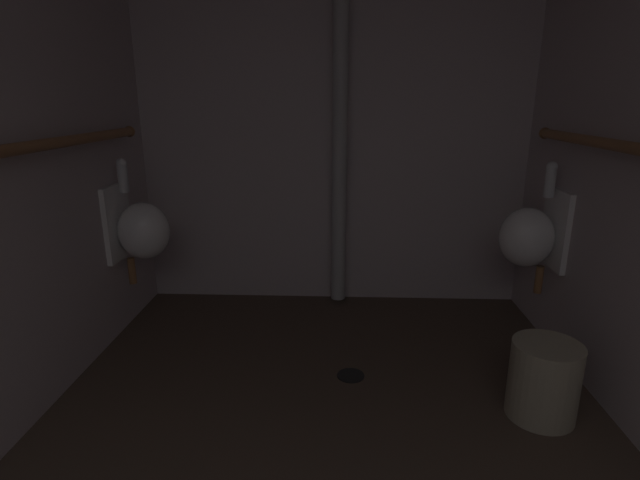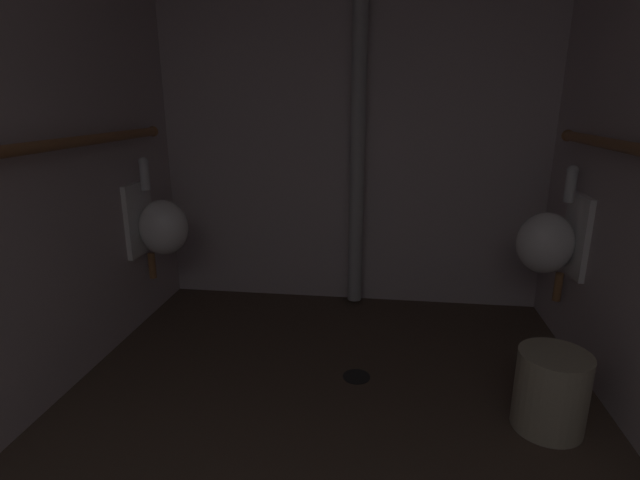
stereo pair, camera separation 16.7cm
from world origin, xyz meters
name	(u,v)px [view 1 (the left image)]	position (x,y,z in m)	size (l,w,h in m)	color
wall_back	(333,117)	(0.00, 3.51, 1.25)	(2.66, 0.06, 2.49)	#C1B2B4
urinal_left_mid	(140,229)	(-1.12, 2.96, 0.63)	(0.32, 0.30, 0.76)	white
urinal_right_mid	(531,236)	(1.12, 2.92, 0.63)	(0.32, 0.30, 0.76)	white
standpipe_back_wall	(340,118)	(0.04, 3.40, 1.25)	(0.10, 0.10, 2.44)	#B2B2B2
floor_drain	(351,375)	(0.12, 2.45, 0.00)	(0.14, 0.14, 0.01)	black
waste_bin	(544,380)	(0.96, 2.17, 0.17)	(0.30, 0.30, 0.35)	#9E937A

